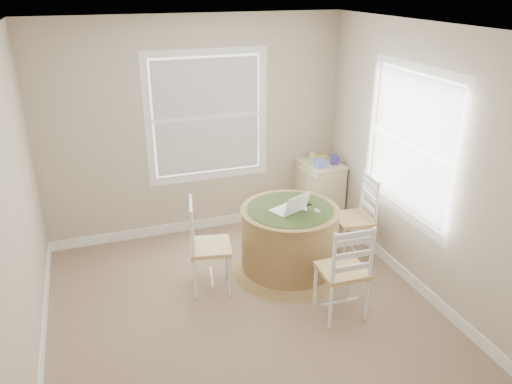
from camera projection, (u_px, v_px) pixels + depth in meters
name	position (u px, v px, depth m)	size (l,w,h in m)	color
room	(253.00, 177.00, 4.50)	(3.64, 3.64, 2.64)	#93765D
round_table	(289.00, 237.00, 5.30)	(1.22, 1.22, 0.75)	olive
chair_left	(210.00, 246.00, 4.99)	(0.42, 0.40, 0.95)	white
chair_near	(342.00, 270.00, 4.59)	(0.42, 0.40, 0.95)	white
chair_right	(353.00, 219.00, 5.56)	(0.42, 0.40, 0.95)	white
laptop	(290.00, 208.00, 5.11)	(0.41, 0.39, 0.23)	white
mouse	(304.00, 209.00, 5.15)	(0.06, 0.09, 0.03)	white
phone	(317.00, 211.00, 5.13)	(0.04, 0.09, 0.02)	#B7BABF
keys	(308.00, 205.00, 5.25)	(0.06, 0.05, 0.03)	black
corner_chest	(319.00, 192.00, 6.45)	(0.50, 0.64, 0.80)	beige
tissue_box	(320.00, 164.00, 6.11)	(0.12, 0.12, 0.10)	#5E75D8
box_yellow	(321.00, 158.00, 6.36)	(0.15, 0.10, 0.06)	#CBCC48
box_blue	(335.00, 160.00, 6.21)	(0.08, 0.08, 0.12)	#3735A0
cup_cream	(312.00, 155.00, 6.41)	(0.07, 0.07, 0.09)	beige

